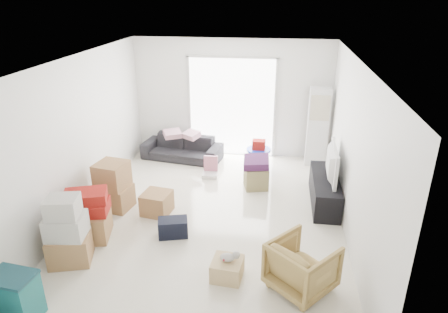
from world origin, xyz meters
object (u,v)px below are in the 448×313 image
Objects in this scene: tv_console at (325,190)px; kids_table at (259,148)px; television at (326,174)px; wood_crate at (227,269)px; ac_tower at (318,127)px; armchair at (302,264)px; storage_bins at (15,296)px; sofa at (182,144)px; ottoman at (256,177)px.

tv_console is 2.34× the size of kids_table.
television reaches higher than wood_crate.
ac_tower is 2.28× the size of armchair.
storage_bins is (-3.90, -3.39, 0.06)m from tv_console.
television is at bearing 0.00° from tv_console.
wood_crate is at bearing 148.97° from television.
tv_console is 2.48× the size of storage_bins.
armchair is at bearing 16.45° from storage_bins.
sofa reaches higher than tv_console.
television is 2.45m from armchair.
television is (0.05, -1.81, -0.29)m from ac_tower.
ac_tower is at bearing 19.09° from kids_table.
armchair reaches higher than storage_bins.
television is at bearing -19.18° from ottoman.
television is 1.90m from kids_table.
tv_console is at bearing 41.00° from storage_bins.
armchair is (-0.50, -2.39, -0.20)m from television.
kids_table is (-1.25, -0.43, -0.40)m from ac_tower.
sofa is 4.46× the size of wood_crate.
television is 2.42× the size of ottoman.
ac_tower reaches higher than television.
kids_table is at bearing -160.91° from ac_tower.
kids_table is (-1.30, 1.38, 0.21)m from tv_console.
ottoman is at bearing 85.77° from wood_crate.
ac_tower is 4.25m from armchair.
television is at bearing 41.00° from storage_bins.
kids_table is at bearing 87.00° from wood_crate.
tv_console is 3.77× the size of wood_crate.
kids_table is 3.71m from wood_crate.
ottoman is at bearing -33.30° from armchair.
ac_tower is 3.09m from sofa.
armchair reaches higher than sofa.
television is at bearing -19.48° from sofa.
armchair reaches higher than television.
wood_crate is at bearing 24.09° from storage_bins.
sofa is at bearing 80.93° from storage_bins.
tv_console is at bearing -60.78° from armchair.
storage_bins is (-3.90, -3.39, -0.27)m from television.
wood_crate is (-1.45, -4.13, -0.74)m from ac_tower.
ac_tower is 1.96m from ottoman.
television reaches higher than tv_console.
ac_tower is at bearing 47.62° from ottoman.
sofa is 2.77× the size of kids_table.
storage_bins is 2.64m from wood_crate.
ac_tower is 1.14× the size of tv_console.
ac_tower is at bearing 91.58° from tv_console.
armchair is at bearing -74.44° from ottoman.
tv_console reaches higher than ottoman.
sofa is at bearing 63.60° from television.
armchair is 3.85m from kids_table.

